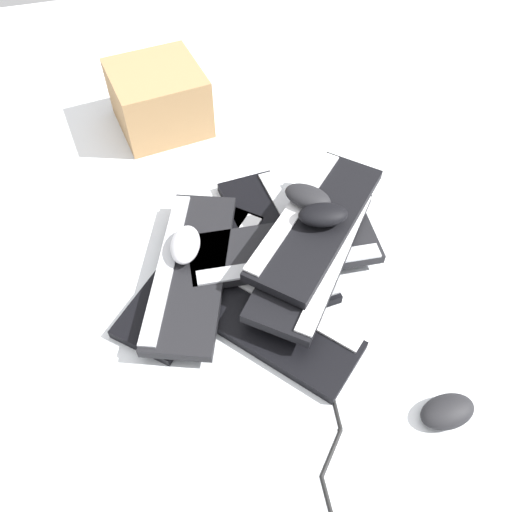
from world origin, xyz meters
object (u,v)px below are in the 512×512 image
object	(u,v)px
keyboard_2	(194,273)
mouse_0	(447,411)
keyboard_0	(261,318)
keyboard_6	(316,221)
keyboard_5	(313,253)
mouse_1	(185,245)
keyboard_3	(191,269)
mouse_2	(323,215)
mouse_3	(308,197)
cardboard_box	(159,98)
keyboard_4	(284,250)
keyboard_1	(275,238)

from	to	relation	value
keyboard_2	mouse_0	bearing A→B (deg)	40.52
keyboard_0	keyboard_2	bearing A→B (deg)	-144.73
keyboard_0	keyboard_6	xyz separation A→B (m)	(-0.16, 0.18, 0.09)
keyboard_2	keyboard_6	world-z (taller)	keyboard_6
keyboard_5	mouse_1	distance (m)	0.29
keyboard_2	mouse_0	distance (m)	0.60
keyboard_2	keyboard_3	distance (m)	0.03
keyboard_0	mouse_2	bearing A→B (deg)	127.56
mouse_3	cardboard_box	size ratio (longest dim) A/B	0.44
mouse_0	mouse_3	xyz separation A→B (m)	(-0.50, -0.11, 0.12)
keyboard_4	cardboard_box	world-z (taller)	cardboard_box
keyboard_2	mouse_3	distance (m)	0.31
mouse_1	mouse_2	bearing A→B (deg)	98.70
keyboard_1	mouse_3	xyz separation A→B (m)	(0.01, 0.07, 0.13)
mouse_3	mouse_1	bearing A→B (deg)	-132.69
keyboard_2	keyboard_4	world-z (taller)	keyboard_4
mouse_1	keyboard_0	bearing A→B (deg)	50.17
cardboard_box	keyboard_5	bearing A→B (deg)	19.73
keyboard_1	mouse_1	size ratio (longest dim) A/B	4.09
mouse_2	cardboard_box	xyz separation A→B (m)	(-0.61, -0.27, -0.05)
keyboard_4	keyboard_6	distance (m)	0.10
mouse_1	mouse_3	distance (m)	0.30
mouse_0	mouse_2	world-z (taller)	mouse_2
keyboard_1	keyboard_6	world-z (taller)	keyboard_6
keyboard_1	keyboard_3	distance (m)	0.23
keyboard_6	mouse_1	xyz separation A→B (m)	(-0.04, -0.30, -0.02)
keyboard_4	mouse_1	world-z (taller)	mouse_1
keyboard_3	keyboard_5	bearing A→B (deg)	77.90
keyboard_6	mouse_0	distance (m)	0.48
mouse_2	keyboard_5	bearing A→B (deg)	-113.87
keyboard_2	keyboard_0	bearing A→B (deg)	35.27
keyboard_2	keyboard_3	bearing A→B (deg)	-38.90
keyboard_6	mouse_1	distance (m)	0.30
keyboard_5	keyboard_6	distance (m)	0.08
keyboard_5	mouse_2	distance (m)	0.09
keyboard_2	mouse_1	xyz separation A→B (m)	(-0.03, -0.01, 0.07)
keyboard_5	mouse_3	bearing A→B (deg)	169.12
keyboard_1	mouse_3	size ratio (longest dim) A/B	4.09
keyboard_6	cardboard_box	size ratio (longest dim) A/B	1.67
mouse_0	mouse_1	xyz separation A→B (m)	(-0.49, -0.40, 0.06)
cardboard_box	keyboard_6	bearing A→B (deg)	23.97
keyboard_2	keyboard_3	world-z (taller)	keyboard_3
keyboard_6	keyboard_2	bearing A→B (deg)	-90.27
mouse_2	keyboard_0	bearing A→B (deg)	-130.31
mouse_3	cardboard_box	bearing A→B (deg)	160.53
keyboard_0	keyboard_3	bearing A→B (deg)	-141.79
keyboard_2	keyboard_5	size ratio (longest dim) A/B	0.98
keyboard_2	keyboard_5	xyz separation A→B (m)	(0.07, 0.26, 0.06)
keyboard_4	mouse_2	bearing A→B (deg)	88.24
keyboard_5	keyboard_6	world-z (taller)	keyboard_6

